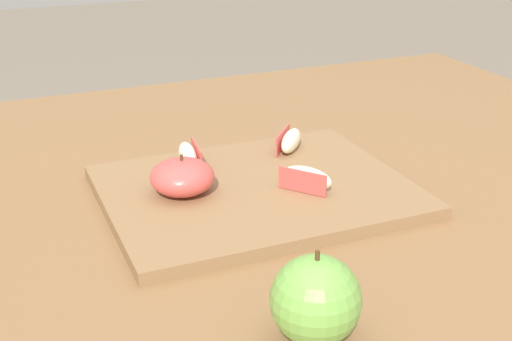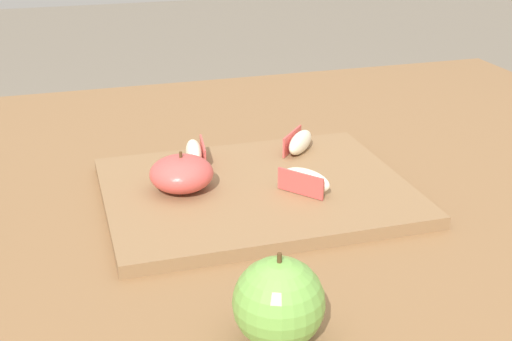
{
  "view_description": "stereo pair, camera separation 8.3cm",
  "coord_description": "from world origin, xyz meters",
  "px_view_note": "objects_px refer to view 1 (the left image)",
  "views": [
    {
      "loc": [
        -0.29,
        -0.75,
        1.13
      ],
      "look_at": [
        0.01,
        -0.04,
        0.8
      ],
      "focal_mm": 48.26,
      "sensor_mm": 36.0,
      "label": 1
    },
    {
      "loc": [
        -0.21,
        -0.77,
        1.13
      ],
      "look_at": [
        0.01,
        -0.04,
        0.8
      ],
      "focal_mm": 48.26,
      "sensor_mm": 36.0,
      "label": 2
    }
  ],
  "objects_px": {
    "apple_wedge_back": "(189,155)",
    "apple_half_skin_up": "(182,177)",
    "cutting_board": "(256,191)",
    "apple_wedge_front": "(306,178)",
    "whole_apple_granny_green": "(316,300)",
    "apple_wedge_left": "(290,141)"
  },
  "relations": [
    {
      "from": "apple_wedge_front",
      "to": "apple_half_skin_up",
      "type": "bearing_deg",
      "value": 161.27
    },
    {
      "from": "apple_wedge_front",
      "to": "apple_wedge_left",
      "type": "bearing_deg",
      "value": 72.98
    },
    {
      "from": "apple_half_skin_up",
      "to": "cutting_board",
      "type": "bearing_deg",
      "value": -9.1
    },
    {
      "from": "cutting_board",
      "to": "apple_half_skin_up",
      "type": "height_order",
      "value": "apple_half_skin_up"
    },
    {
      "from": "apple_wedge_front",
      "to": "whole_apple_granny_green",
      "type": "relative_size",
      "value": 0.75
    },
    {
      "from": "apple_wedge_front",
      "to": "whole_apple_granny_green",
      "type": "height_order",
      "value": "whole_apple_granny_green"
    },
    {
      "from": "apple_wedge_left",
      "to": "apple_wedge_back",
      "type": "xyz_separation_m",
      "value": [
        -0.14,
        0.0,
        0.0
      ]
    },
    {
      "from": "cutting_board",
      "to": "apple_wedge_back",
      "type": "distance_m",
      "value": 0.11
    },
    {
      "from": "cutting_board",
      "to": "apple_wedge_left",
      "type": "relative_size",
      "value": 5.78
    },
    {
      "from": "apple_half_skin_up",
      "to": "apple_wedge_front",
      "type": "distance_m",
      "value": 0.15
    },
    {
      "from": "cutting_board",
      "to": "apple_wedge_back",
      "type": "xyz_separation_m",
      "value": [
        -0.06,
        0.09,
        0.02
      ]
    },
    {
      "from": "apple_wedge_back",
      "to": "apple_half_skin_up",
      "type": "bearing_deg",
      "value": -112.67
    },
    {
      "from": "cutting_board",
      "to": "apple_wedge_front",
      "type": "height_order",
      "value": "apple_wedge_front"
    },
    {
      "from": "apple_wedge_back",
      "to": "apple_wedge_left",
      "type": "bearing_deg",
      "value": -1.33
    },
    {
      "from": "apple_wedge_left",
      "to": "apple_wedge_front",
      "type": "bearing_deg",
      "value": -107.02
    },
    {
      "from": "cutting_board",
      "to": "apple_wedge_left",
      "type": "distance_m",
      "value": 0.13
    },
    {
      "from": "apple_half_skin_up",
      "to": "whole_apple_granny_green",
      "type": "bearing_deg",
      "value": -85.13
    },
    {
      "from": "apple_wedge_front",
      "to": "apple_wedge_left",
      "type": "height_order",
      "value": "same"
    },
    {
      "from": "cutting_board",
      "to": "apple_half_skin_up",
      "type": "xyz_separation_m",
      "value": [
        -0.09,
        0.01,
        0.03
      ]
    },
    {
      "from": "cutting_board",
      "to": "apple_half_skin_up",
      "type": "relative_size",
      "value": 4.77
    },
    {
      "from": "whole_apple_granny_green",
      "to": "apple_half_skin_up",
      "type": "bearing_deg",
      "value": 94.87
    },
    {
      "from": "apple_wedge_back",
      "to": "cutting_board",
      "type": "bearing_deg",
      "value": -58.79
    }
  ]
}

